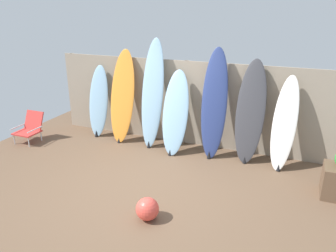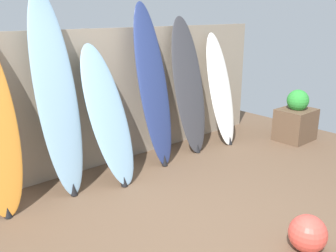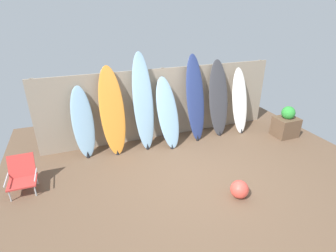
# 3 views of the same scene
# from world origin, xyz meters

# --- Properties ---
(ground) EXTENTS (7.68, 7.68, 0.00)m
(ground) POSITION_xyz_m (0.00, 0.00, 0.00)
(ground) COLOR brown
(fence_back) EXTENTS (6.08, 0.11, 1.80)m
(fence_back) POSITION_xyz_m (-0.00, 2.01, 0.90)
(fence_back) COLOR gray
(fence_back) RESTS_ON ground
(surfboard_skyblue_0) EXTENTS (0.50, 0.48, 1.61)m
(surfboard_skyblue_0) POSITION_xyz_m (-2.00, 1.71, 0.79)
(surfboard_skyblue_0) COLOR #8CB7D6
(surfboard_skyblue_0) RESTS_ON ground
(surfboard_orange_1) EXTENTS (0.58, 0.59, 1.99)m
(surfboard_orange_1) POSITION_xyz_m (-1.34, 1.66, 0.99)
(surfboard_orange_1) COLOR orange
(surfboard_orange_1) RESTS_ON ground
(surfboard_skyblue_2) EXTENTS (0.48, 0.57, 2.26)m
(surfboard_skyblue_2) POSITION_xyz_m (-0.62, 1.65, 1.12)
(surfboard_skyblue_2) COLOR #8CB7D6
(surfboard_skyblue_2) RESTS_ON ground
(surfboard_skyblue_3) EXTENTS (0.60, 0.76, 1.66)m
(surfboard_skyblue_3) POSITION_xyz_m (-0.05, 1.53, 0.82)
(surfboard_skyblue_3) COLOR #8CB7D6
(surfboard_skyblue_3) RESTS_ON ground
(surfboard_navy_4) EXTENTS (0.54, 0.59, 2.14)m
(surfboard_navy_4) POSITION_xyz_m (0.71, 1.62, 1.06)
(surfboard_navy_4) COLOR navy
(surfboard_navy_4) RESTS_ON ground
(surfboard_charcoal_5) EXTENTS (0.55, 0.51, 1.95)m
(surfboard_charcoal_5) POSITION_xyz_m (1.40, 1.66, 0.96)
(surfboard_charcoal_5) COLOR #38383D
(surfboard_charcoal_5) RESTS_ON ground
(surfboard_white_6) EXTENTS (0.48, 0.61, 1.70)m
(surfboard_white_6) POSITION_xyz_m (2.03, 1.60, 0.83)
(surfboard_white_6) COLOR white
(surfboard_white_6) RESTS_ON ground
(beach_chair) EXTENTS (0.50, 0.57, 0.64)m
(beach_chair) POSITION_xyz_m (-3.22, 0.78, 0.32)
(beach_chair) COLOR silver
(beach_chair) RESTS_ON ground
(planter_box) EXTENTS (0.58, 0.48, 0.83)m
(planter_box) POSITION_xyz_m (3.01, 0.84, 0.34)
(planter_box) COLOR brown
(planter_box) RESTS_ON ground
(beach_ball) EXTENTS (0.33, 0.33, 0.33)m
(beach_ball) POSITION_xyz_m (0.44, -0.84, 0.17)
(beach_ball) COLOR #E54C3F
(beach_ball) RESTS_ON ground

